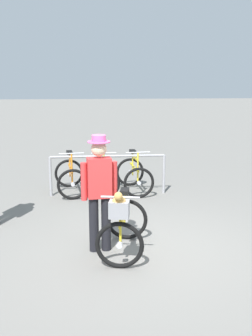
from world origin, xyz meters
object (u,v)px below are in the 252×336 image
at_px(racked_bike_orange, 71,177).
at_px(racked_bike_yellow, 134,176).
at_px(racked_bike_lime, 103,176).
at_px(person_with_featured_bike, 99,189).
at_px(featured_bicycle, 122,224).

height_order(racked_bike_orange, racked_bike_yellow, same).
xyz_separation_m(racked_bike_orange, racked_bike_lime, (0.70, 0.00, 0.00)).
xyz_separation_m(racked_bike_orange, person_with_featured_bike, (0.57, -3.10, 0.58)).
relative_size(racked_bike_lime, featured_bicycle, 0.91).
xyz_separation_m(racked_bike_orange, featured_bicycle, (0.88, -3.34, 0.12)).
height_order(racked_bike_lime, person_with_featured_bike, person_with_featured_bike).
bearing_deg(featured_bicycle, racked_bike_orange, 104.81).
bearing_deg(racked_bike_orange, featured_bicycle, -75.19).
height_order(racked_bike_orange, featured_bicycle, featured_bicycle).
distance_m(racked_bike_orange, person_with_featured_bike, 3.21).
relative_size(featured_bicycle, person_with_featured_bike, 0.72).
height_order(racked_bike_lime, racked_bike_yellow, same).
height_order(racked_bike_lime, featured_bicycle, featured_bicycle).
relative_size(racked_bike_orange, featured_bicycle, 0.95).
height_order(featured_bicycle, person_with_featured_bike, person_with_featured_bike).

